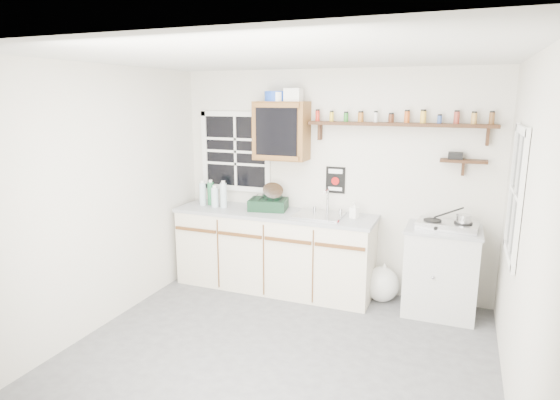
{
  "coord_description": "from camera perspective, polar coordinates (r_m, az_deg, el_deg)",
  "views": [
    {
      "loc": [
        1.37,
        -3.48,
        2.2
      ],
      "look_at": [
        -0.22,
        0.55,
        1.24
      ],
      "focal_mm": 30.0,
      "sensor_mm": 36.0,
      "label": 1
    }
  ],
  "objects": [
    {
      "name": "window_back",
      "position": [
        5.72,
        -5.43,
        5.9
      ],
      "size": [
        0.93,
        0.03,
        0.98
      ],
      "color": "black",
      "rests_on": "wall_back"
    },
    {
      "name": "upper_cabinet_clutter",
      "position": [
        5.28,
        0.17,
        12.59
      ],
      "size": [
        0.43,
        0.24,
        0.14
      ],
      "color": "#1C43B6",
      "rests_on": "upper_cabinet"
    },
    {
      "name": "sink",
      "position": [
        5.15,
        4.81,
        -1.83
      ],
      "size": [
        0.52,
        0.44,
        0.29
      ],
      "color": "#B0B0B4",
      "rests_on": "main_cabinet"
    },
    {
      "name": "room",
      "position": [
        3.86,
        0.0,
        -1.76
      ],
      "size": [
        3.64,
        3.24,
        2.54
      ],
      "color": "#4C4C4E",
      "rests_on": "ground"
    },
    {
      "name": "secondary_shelf",
      "position": [
        5.04,
        21.22,
        4.54
      ],
      "size": [
        0.45,
        0.16,
        0.24
      ],
      "color": "black",
      "rests_on": "wall_back"
    },
    {
      "name": "rag",
      "position": [
        4.95,
        6.49,
        -2.49
      ],
      "size": [
        0.13,
        0.12,
        0.02
      ],
      "primitive_type": "cube",
      "rotation": [
        0.0,
        0.0,
        0.11
      ],
      "color": "maroon",
      "rests_on": "main_cabinet"
    },
    {
      "name": "saucepan",
      "position": [
        4.93,
        21.39,
        -2.13
      ],
      "size": [
        0.36,
        0.16,
        0.15
      ],
      "rotation": [
        0.0,
        0.0,
        -0.06
      ],
      "color": "#B0B0B4",
      "rests_on": "hotplate"
    },
    {
      "name": "trash_bag",
      "position": [
        5.32,
        12.3,
        -9.95
      ],
      "size": [
        0.4,
        0.36,
        0.45
      ],
      "color": "silver",
      "rests_on": "floor"
    },
    {
      "name": "hotplate",
      "position": [
        4.95,
        19.73,
        -2.92
      ],
      "size": [
        0.61,
        0.37,
        0.08
      ],
      "rotation": [
        0.0,
        0.0,
        -0.1
      ],
      "color": "#B0B0B4",
      "rests_on": "right_cabinet"
    },
    {
      "name": "dish_rack",
      "position": [
        5.39,
        -1.28,
        -0.15
      ],
      "size": [
        0.48,
        0.39,
        0.32
      ],
      "rotation": [
        0.0,
        0.0,
        0.19
      ],
      "color": "black",
      "rests_on": "main_cabinet"
    },
    {
      "name": "spice_shelf",
      "position": [
        5.04,
        14.41,
        9.04
      ],
      "size": [
        1.91,
        0.18,
        0.34
      ],
      "color": "black",
      "rests_on": "wall_back"
    },
    {
      "name": "water_bottles",
      "position": [
        5.63,
        -8.19,
        0.65
      ],
      "size": [
        0.37,
        0.17,
        0.32
      ],
      "color": "silver",
      "rests_on": "main_cabinet"
    },
    {
      "name": "warning_sign",
      "position": [
        5.32,
        6.77,
        2.43
      ],
      "size": [
        0.22,
        0.02,
        0.3
      ],
      "color": "black",
      "rests_on": "wall_back"
    },
    {
      "name": "upper_cabinet",
      "position": [
        5.3,
        0.17,
        8.43
      ],
      "size": [
        0.6,
        0.32,
        0.65
      ],
      "color": "brown",
      "rests_on": "wall_back"
    },
    {
      "name": "window_right",
      "position": [
        4.12,
        26.87,
        0.65
      ],
      "size": [
        0.03,
        0.78,
        1.08
      ],
      "color": "black",
      "rests_on": "wall_back"
    },
    {
      "name": "soap_bottle",
      "position": [
        5.09,
        9.06,
        -1.23
      ],
      "size": [
        0.1,
        0.1,
        0.17
      ],
      "primitive_type": "imported",
      "rotation": [
        0.0,
        0.0,
        -0.33
      ],
      "color": "white",
      "rests_on": "main_cabinet"
    },
    {
      "name": "main_cabinet",
      "position": [
        5.45,
        -0.74,
        -6.13
      ],
      "size": [
        2.31,
        0.63,
        0.92
      ],
      "color": "beige",
      "rests_on": "floor"
    },
    {
      "name": "right_cabinet",
      "position": [
        5.11,
        19.0,
        -8.16
      ],
      "size": [
        0.73,
        0.57,
        0.91
      ],
      "color": "#BBBAB4",
      "rests_on": "floor"
    }
  ]
}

